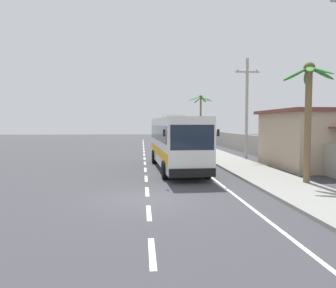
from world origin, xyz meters
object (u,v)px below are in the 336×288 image
at_px(coach_bus_foreground, 176,140).
at_px(palm_second, 201,108).
at_px(pedestrian_near_kerb, 204,144).
at_px(palm_nearest, 308,101).
at_px(utility_pole_mid, 247,107).
at_px(motorcycle_beside_bus, 183,149).

height_order(coach_bus_foreground, palm_second, palm_second).
relative_size(pedestrian_near_kerb, palm_nearest, 0.27).
height_order(pedestrian_near_kerb, utility_pole_mid, utility_pole_mid).
height_order(motorcycle_beside_bus, pedestrian_near_kerb, pedestrian_near_kerb).
relative_size(pedestrian_near_kerb, palm_second, 0.23).
bearing_deg(motorcycle_beside_bus, palm_nearest, -73.88).
bearing_deg(coach_bus_foreground, palm_nearest, -46.96).
distance_m(coach_bus_foreground, palm_nearest, 8.97).
xyz_separation_m(motorcycle_beside_bus, utility_pole_mid, (4.92, -3.52, 3.80)).
xyz_separation_m(coach_bus_foreground, utility_pole_mid, (6.51, 5.15, 2.50)).
bearing_deg(palm_nearest, motorcycle_beside_bus, 106.12).
xyz_separation_m(coach_bus_foreground, palm_nearest, (5.92, -6.34, 2.25)).
bearing_deg(motorcycle_beside_bus, utility_pole_mid, -35.55).
distance_m(motorcycle_beside_bus, pedestrian_near_kerb, 3.28).
distance_m(pedestrian_near_kerb, palm_second, 15.57).
relative_size(motorcycle_beside_bus, palm_second, 0.27).
relative_size(coach_bus_foreground, palm_second, 1.62).
height_order(pedestrian_near_kerb, palm_second, palm_second).
height_order(utility_pole_mid, palm_nearest, utility_pole_mid).
distance_m(coach_bus_foreground, palm_second, 26.63).
bearing_deg(palm_second, utility_pole_mid, -89.31).
distance_m(motorcycle_beside_bus, utility_pole_mid, 7.15).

